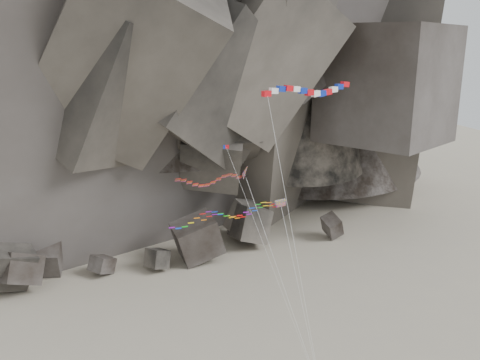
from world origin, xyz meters
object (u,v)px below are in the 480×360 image
object	(u,v)px
parafoil_kite	(223,214)
pennant_kite	(248,204)
banner_kite	(308,92)
delta_kite	(208,180)

from	to	relation	value
parafoil_kite	pennant_kite	world-z (taller)	pennant_kite
banner_kite	pennant_kite	size ratio (longest dim) A/B	1.25
parafoil_kite	banner_kite	bearing A→B (deg)	4.35
delta_kite	parafoil_kite	world-z (taller)	delta_kite
parafoil_kite	pennant_kite	bearing A→B (deg)	28.86
parafoil_kite	pennant_kite	size ratio (longest dim) A/B	0.80
delta_kite	parafoil_kite	distance (m)	4.47
delta_kite	parafoil_kite	bearing A→B (deg)	-68.05
banner_kite	pennant_kite	xyz separation A→B (m)	(-5.89, 1.01, -11.28)
banner_kite	parafoil_kite	distance (m)	14.63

